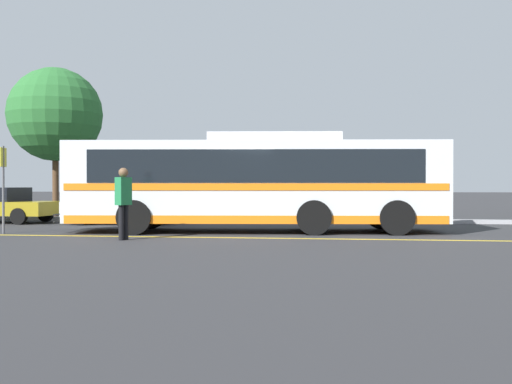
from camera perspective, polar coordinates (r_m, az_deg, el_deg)
ground_plane at (r=18.21m, az=-2.08°, el=-3.83°), size 220.00×220.00×0.00m
lane_strip_0 at (r=16.17m, az=-1.06°, el=-4.38°), size 31.20×0.20×0.01m
curb_strip at (r=23.13m, az=1.62°, el=-2.69°), size 39.20×0.36×0.15m
transit_bus at (r=18.29m, az=0.04°, el=1.06°), size 11.70×3.82×2.98m
parked_car_0 at (r=24.70m, az=-23.13°, el=-1.13°), size 4.31×2.18×1.34m
parked_car_1 at (r=22.62m, az=-12.73°, el=-1.22°), size 4.10×2.24×1.37m
pedestrian_0 at (r=15.87m, az=-12.51°, el=-0.59°), size 0.36×0.47×1.87m
bus_stop_sign at (r=19.05m, az=-22.94°, el=1.19°), size 0.07×0.40×2.57m
tree_0 at (r=28.78m, az=-18.57°, el=6.99°), size 4.23×4.23×6.74m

